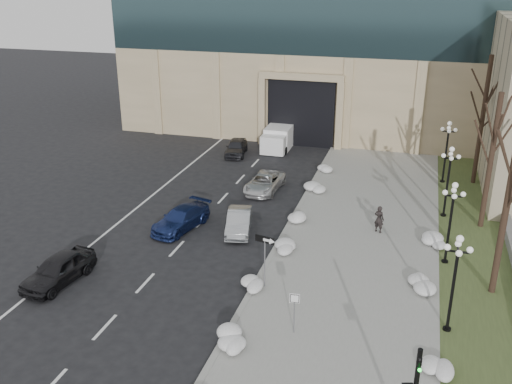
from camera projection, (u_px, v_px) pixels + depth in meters
ground at (226, 384)px, 22.22m from camera, size 160.00×160.00×0.00m
sidewalk at (360, 240)px, 33.76m from camera, size 9.00×40.00×0.12m
curb at (286, 230)px, 34.94m from camera, size 0.30×40.00×0.14m
grass_strip at (476, 255)px, 32.07m from camera, size 4.00×40.00×0.10m
stone_wall at (511, 239)px, 33.22m from camera, size 0.50×30.00×0.70m
car_a at (58, 270)px, 29.08m from camera, size 2.35×4.59×1.49m
car_b at (239, 222)px, 34.75m from camera, size 2.27×4.21×1.32m
car_c at (181, 219)px, 35.13m from camera, size 2.88×4.85×1.32m
car_d at (265, 183)px, 41.09m from camera, size 2.36×4.64×1.25m
car_e at (236, 147)px, 48.94m from camera, size 2.25×4.21×1.36m
pedestrian at (379, 219)px, 34.33m from camera, size 0.73×0.62×1.70m
box_truck at (280, 136)px, 51.10m from camera, size 2.27×6.20×1.96m
one_way_sign at (268, 247)px, 27.82m from camera, size 1.09×0.43×2.92m
keep_sign at (295, 305)px, 24.62m from camera, size 0.45×0.10×2.09m
snow_clump_b at (231, 342)px, 24.22m from camera, size 1.10×1.60×0.36m
snow_clump_c at (257, 282)px, 28.80m from camera, size 1.10×1.60×0.36m
snow_clump_d at (281, 249)px, 32.19m from camera, size 1.10×1.60×0.36m
snow_clump_e at (303, 216)px, 36.38m from camera, size 1.10×1.60×0.36m
snow_clump_f at (315, 189)px, 40.73m from camera, size 1.10×1.60×0.36m
snow_clump_g at (323, 170)px, 44.61m from camera, size 1.10×1.60×0.36m
snow_clump_h at (436, 373)px, 22.34m from camera, size 1.10×1.60×0.36m
snow_clump_i at (425, 286)px, 28.47m from camera, size 1.10×1.60×0.36m
snow_clump_j at (433, 242)px, 32.96m from camera, size 1.10×1.60×0.36m
lamppost_a at (455, 271)px, 24.26m from camera, size 1.18×1.18×4.76m
lamppost_b at (452, 212)px, 30.06m from camera, size 1.18×1.18×4.76m
lamppost_c at (449, 172)px, 35.86m from camera, size 1.18×1.18×4.76m
lamppost_d at (447, 144)px, 41.65m from camera, size 1.18×1.18×4.76m
tree_near at (511, 184)px, 26.24m from camera, size 3.20×3.20×9.00m
tree_mid at (494, 143)px, 33.49m from camera, size 3.20×3.20×8.50m
tree_far at (485, 103)px, 40.39m from camera, size 3.20×3.20×9.50m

